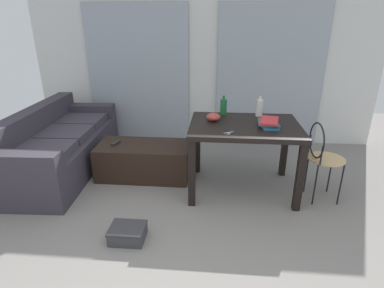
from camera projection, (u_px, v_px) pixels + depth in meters
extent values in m
plane|color=gray|center=(191.00, 205.00, 3.19)|extent=(7.56, 7.56, 0.00)
cube|color=silver|center=(203.00, 62.00, 4.57)|extent=(5.11, 0.10, 2.43)
cube|color=#99A3AD|center=(138.00, 75.00, 4.65)|extent=(1.53, 0.03, 2.04)
cube|color=#99A3AD|center=(270.00, 77.00, 4.49)|extent=(1.53, 0.03, 2.04)
cube|color=#38333D|center=(63.00, 154.00, 3.90)|extent=(0.94, 2.09, 0.42)
cube|color=#38333D|center=(33.00, 124.00, 3.77)|extent=(0.30, 2.05, 0.36)
cube|color=#38333D|center=(86.00, 111.00, 4.64)|extent=(0.85, 0.24, 0.19)
cube|color=#38333D|center=(17.00, 162.00, 2.93)|extent=(0.85, 0.24, 0.19)
cube|color=#3E3944|center=(81.00, 121.00, 4.31)|extent=(0.62, 0.55, 0.10)
cube|color=#3E3944|center=(64.00, 134.00, 3.80)|extent=(0.62, 0.55, 0.10)
cube|color=#3E3944|center=(42.00, 152.00, 3.29)|extent=(0.62, 0.55, 0.10)
cube|color=black|center=(144.00, 160.00, 3.74)|extent=(1.09, 0.55, 0.40)
cube|color=black|center=(245.00, 126.00, 3.24)|extent=(1.15, 0.87, 0.05)
cube|color=black|center=(192.00, 173.00, 3.07)|extent=(0.07, 0.07, 0.72)
cube|color=black|center=(300.00, 178.00, 2.98)|extent=(0.07, 0.07, 0.72)
cube|color=black|center=(197.00, 145.00, 3.78)|extent=(0.07, 0.07, 0.72)
cube|color=black|center=(285.00, 148.00, 3.70)|extent=(0.07, 0.07, 0.72)
cylinder|color=tan|center=(326.00, 159.00, 3.15)|extent=(0.37, 0.37, 0.02)
cylinder|color=black|center=(341.00, 185.00, 3.12)|extent=(0.02, 0.02, 0.45)
cylinder|color=black|center=(330.00, 173.00, 3.36)|extent=(0.02, 0.02, 0.45)
cylinder|color=black|center=(315.00, 185.00, 3.12)|extent=(0.02, 0.02, 0.45)
cylinder|color=black|center=(306.00, 173.00, 3.36)|extent=(0.02, 0.02, 0.45)
torus|color=black|center=(317.00, 140.00, 3.08)|extent=(0.05, 0.37, 0.37)
cylinder|color=black|center=(321.00, 156.00, 2.96)|extent=(0.02, 0.02, 0.20)
cylinder|color=black|center=(310.00, 144.00, 3.26)|extent=(0.02, 0.02, 0.20)
cylinder|color=#195B2D|center=(223.00, 107.00, 3.56)|extent=(0.08, 0.08, 0.17)
cylinder|color=#195B2D|center=(224.00, 98.00, 3.52)|extent=(0.03, 0.03, 0.05)
cylinder|color=beige|center=(260.00, 108.00, 3.48)|extent=(0.08, 0.08, 0.19)
cylinder|color=beige|center=(260.00, 98.00, 3.44)|extent=(0.03, 0.03, 0.04)
ellipsoid|color=#9E3833|center=(213.00, 117.00, 3.32)|extent=(0.15, 0.15, 0.09)
cube|color=#1E668C|center=(269.00, 126.00, 3.15)|extent=(0.18, 0.28, 0.02)
cube|color=#4C4C51|center=(269.00, 123.00, 3.15)|extent=(0.19, 0.26, 0.02)
cube|color=#4C4C51|center=(268.00, 122.00, 3.14)|extent=(0.21, 0.28, 0.01)
cube|color=red|center=(269.00, 120.00, 3.13)|extent=(0.23, 0.32, 0.02)
cube|color=#9EA0A5|center=(229.00, 133.00, 2.95)|extent=(0.04, 0.08, 0.00)
torus|color=#3372B2|center=(232.00, 132.00, 3.00)|extent=(0.03, 0.03, 0.00)
cube|color=#9EA0A5|center=(228.00, 133.00, 2.97)|extent=(0.08, 0.05, 0.00)
torus|color=#3372B2|center=(233.00, 132.00, 3.00)|extent=(0.03, 0.03, 0.00)
cube|color=#232326|center=(116.00, 143.00, 3.68)|extent=(0.08, 0.15, 0.02)
cube|color=#38383D|center=(128.00, 234.00, 2.66)|extent=(0.29, 0.24, 0.10)
cube|color=#313135|center=(127.00, 228.00, 2.64)|extent=(0.30, 0.24, 0.02)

